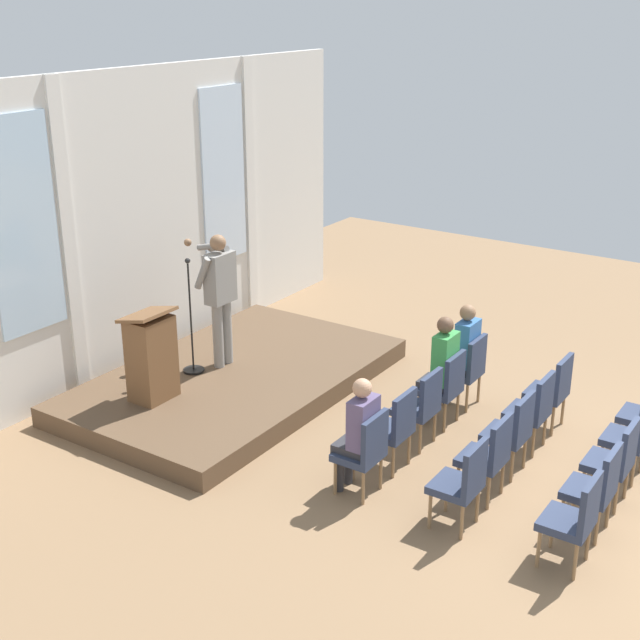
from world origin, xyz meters
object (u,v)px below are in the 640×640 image
(audience_r0_c4, at_px, (463,350))
(chair_r1_c0, at_px, (463,480))
(speaker, at_px, (219,290))
(chair_r0_c1, at_px, (395,425))
(lectern, at_px, (151,356))
(chair_r1_c4, at_px, (553,388))
(chair_r1_c2, at_px, (513,429))
(chair_r0_c4, at_px, (468,367))
(chair_r2_c0, at_px, (576,516))
(chair_r2_c1, at_px, (597,485))
(chair_r0_c0, at_px, (365,449))
(audience_r0_c0, at_px, (359,430))
(mic_stand, at_px, (192,348))
(chair_r1_c1, at_px, (489,453))
(chair_r1_c3, at_px, (534,407))
(chair_r0_c3, at_px, (446,384))
(chair_r2_c3, at_px, (633,433))
(chair_r2_c2, at_px, (616,458))
(chair_r0_c2, at_px, (421,404))
(audience_r0_c3, at_px, (441,365))

(audience_r0_c4, height_order, chair_r1_c0, audience_r0_c4)
(speaker, height_order, chair_r0_c1, speaker)
(lectern, bearing_deg, chair_r1_c4, -59.64)
(chair_r1_c2, bearing_deg, chair_r0_c4, 41.34)
(chair_r1_c0, relative_size, chair_r2_c0, 1.00)
(audience_r0_c4, relative_size, chair_r2_c1, 1.44)
(chair_r0_c0, height_order, audience_r0_c0, audience_r0_c0)
(mic_stand, relative_size, chair_r1_c1, 1.65)
(chair_r0_c4, bearing_deg, chair_r1_c0, -156.26)
(chair_r1_c3, bearing_deg, speaker, 97.51)
(chair_r0_c3, distance_m, chair_r2_c3, 2.21)
(mic_stand, height_order, audience_r0_c0, mic_stand)
(chair_r1_c1, bearing_deg, chair_r1_c0, 180.00)
(chair_r2_c1, bearing_deg, chair_r2_c2, 0.00)
(chair_r1_c2, xyz_separation_m, chair_r2_c3, (0.63, -1.10, 0.00))
(chair_r1_c0, bearing_deg, chair_r2_c3, -30.39)
(chair_r1_c3, height_order, chair_r2_c3, same)
(chair_r0_c2, bearing_deg, chair_r1_c3, -60.39)
(mic_stand, bearing_deg, chair_r1_c1, -94.17)
(chair_r0_c3, height_order, audience_r0_c3, audience_r0_c3)
(chair_r1_c1, xyz_separation_m, chair_r2_c0, (-0.63, -1.10, 0.00))
(chair_r1_c2, bearing_deg, chair_r1_c4, 0.00)
(chair_r1_c3, bearing_deg, mic_stand, 102.35)
(mic_stand, xyz_separation_m, chair_r0_c1, (-0.31, -3.19, -0.06))
(speaker, distance_m, chair_r1_c4, 4.37)
(chair_r2_c2, height_order, chair_r2_c3, same)
(audience_r0_c0, bearing_deg, chair_r0_c4, -1.87)
(chair_r0_c1, relative_size, chair_r2_c0, 1.00)
(chair_r1_c4, xyz_separation_m, chair_r2_c3, (-0.63, -1.10, 0.00))
(chair_r0_c0, xyz_separation_m, chair_r1_c3, (1.88, -1.10, 0.00))
(chair_r1_c1, xyz_separation_m, chair_r1_c3, (1.25, 0.00, 0.00))
(chair_r1_c3, bearing_deg, chair_r0_c4, 60.39)
(audience_r0_c3, relative_size, chair_r1_c0, 1.48)
(audience_r0_c3, bearing_deg, speaker, 100.46)
(chair_r2_c0, bearing_deg, mic_stand, 80.12)
(chair_r0_c3, relative_size, chair_r2_c1, 1.00)
(chair_r1_c4, bearing_deg, audience_r0_c0, 154.71)
(lectern, bearing_deg, chair_r0_c3, -59.38)
(chair_r1_c0, height_order, chair_r1_c3, same)
(chair_r0_c4, bearing_deg, speaker, 111.15)
(chair_r0_c1, distance_m, chair_r2_c2, 2.29)
(chair_r0_c3, bearing_deg, audience_r0_c3, 90.00)
(speaker, xyz_separation_m, audience_r0_c3, (0.54, -2.95, -0.54))
(chair_r0_c0, distance_m, chair_r1_c0, 1.10)
(speaker, bearing_deg, chair_r0_c0, -113.81)
(lectern, height_order, chair_r2_c0, lectern)
(mic_stand, relative_size, chair_r0_c2, 1.65)
(chair_r0_c1, height_order, chair_r0_c2, same)
(chair_r2_c0, relative_size, chair_r2_c2, 1.00)
(chair_r0_c3, distance_m, chair_r1_c2, 1.27)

